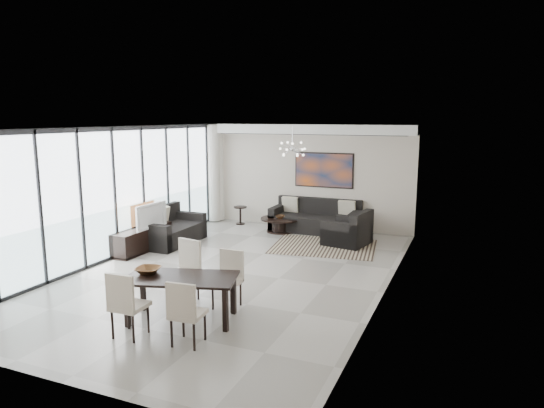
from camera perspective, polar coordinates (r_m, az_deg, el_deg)
The scene contains 20 objects.
room_shell at distance 9.39m, azimuth -2.02°, elevation 0.05°, with size 6.00×9.00×2.90m.
window_wall at distance 11.17m, azimuth -17.67°, elevation 1.30°, with size 0.37×8.95×2.90m.
soffit at distance 13.41m, azimuth 3.92°, elevation 8.77°, with size 5.98×0.40×0.26m, color white.
painting at distance 13.50m, azimuth 6.11°, elevation 3.98°, with size 1.68×0.04×0.98m, color #C5551B.
chandelier at distance 11.64m, azimuth 2.41°, elevation 6.49°, with size 0.66×0.66×0.71m.
rug at distance 11.87m, azimuth 6.14°, elevation -4.98°, with size 2.45×1.89×0.01m, color black.
coffee_table at distance 13.28m, azimuth 1.00°, elevation -2.35°, with size 1.09×1.09×0.38m.
bowl_coffee at distance 13.17m, azimuth 0.97°, elevation -1.54°, with size 0.26×0.26×0.08m, color brown.
sofa_main at distance 13.37m, azimuth 5.15°, elevation -1.95°, with size 2.41×0.98×0.88m.
loveseat at distance 12.32m, azimuth -11.99°, elevation -3.15°, with size 1.01×1.79×0.89m.
armchair at distance 12.09m, azimuth 9.01°, elevation -3.37°, with size 1.14×1.18×0.85m.
side_table at distance 14.19m, azimuth -3.75°, elevation -0.99°, with size 0.38×0.38×0.53m.
tv_console at distance 11.81m, azimuth -15.07°, elevation -4.01°, with size 0.49×1.75×0.55m, color black.
television at distance 11.64m, azimuth -14.38°, elevation -1.33°, with size 1.01×0.13×0.58m, color gray.
dining_table at distance 7.64m, azimuth -10.61°, elevation -9.04°, with size 1.85×1.29×0.70m.
dining_chair_sw at distance 7.23m, azimuth -16.90°, elevation -10.86°, with size 0.46×0.46×0.98m.
dining_chair_se at distance 6.82m, azimuth -10.23°, elevation -12.10°, with size 0.47×0.47×0.94m.
dining_chair_nw at distance 8.48m, azimuth -10.10°, elevation -7.15°, with size 0.55×0.55×1.04m.
dining_chair_ne at distance 8.12m, azimuth -5.07°, elevation -8.28°, with size 0.43×0.43×0.94m.
bowl_dining at distance 7.87m, azimuth -14.38°, elevation -7.56°, with size 0.38×0.38×0.09m, color brown.
Camera 1 is at (4.34, -8.39, 3.11)m, focal length 32.00 mm.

